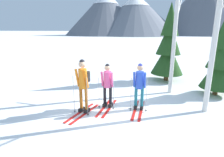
# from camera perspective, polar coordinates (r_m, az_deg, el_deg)

# --- Properties ---
(ground_plane) EXTENTS (400.00, 400.00, 0.00)m
(ground_plane) POSITION_cam_1_polar(r_m,az_deg,el_deg) (6.88, -0.94, -9.16)
(ground_plane) COLOR white
(skier_in_orange) EXTENTS (0.81, 1.71, 1.87)m
(skier_in_orange) POSITION_cam_1_polar(r_m,az_deg,el_deg) (6.29, -8.85, -1.29)
(skier_in_orange) COLOR red
(skier_in_orange) RESTS_ON ground
(skier_in_pink) EXTENTS (0.60, 1.66, 1.64)m
(skier_in_pink) POSITION_cam_1_polar(r_m,az_deg,el_deg) (6.69, -1.34, -1.51)
(skier_in_pink) COLOR red
(skier_in_pink) RESTS_ON ground
(skier_in_blue) EXTENTS (0.61, 1.75, 1.68)m
(skier_in_blue) POSITION_cam_1_polar(r_m,az_deg,el_deg) (6.57, 8.47, -1.75)
(skier_in_blue) COLOR red
(skier_in_blue) RESTS_ON ground
(pine_tree_near) EXTENTS (1.40, 1.40, 3.39)m
(pine_tree_near) POSITION_cam_1_polar(r_m,az_deg,el_deg) (9.06, 30.29, 4.97)
(pine_tree_near) COLOR #51381E
(pine_tree_near) RESTS_ON ground
(pine_tree_mid) EXTENTS (1.72, 1.72, 4.16)m
(pine_tree_mid) POSITION_cam_1_polar(r_m,az_deg,el_deg) (10.57, 16.99, 9.46)
(pine_tree_mid) COLOR #51381E
(pine_tree_mid) RESTS_ON ground
(birch_tree_tall) EXTENTS (0.91, 1.47, 5.29)m
(birch_tree_tall) POSITION_cam_1_polar(r_m,az_deg,el_deg) (6.87, 29.32, 12.53)
(birch_tree_tall) COLOR silver
(birch_tree_tall) RESTS_ON ground
(birch_tree_slender) EXTENTS (0.63, 1.24, 4.83)m
(birch_tree_slender) POSITION_cam_1_polar(r_m,az_deg,el_deg) (8.46, 18.72, 12.02)
(birch_tree_slender) COLOR silver
(birch_tree_slender) RESTS_ON ground
(mountain_ridge_distant) EXTENTS (81.70, 49.33, 24.88)m
(mountain_ridge_distant) POSITION_cam_1_polar(r_m,az_deg,el_deg) (88.12, 15.54, 19.81)
(mountain_ridge_distant) COLOR slate
(mountain_ridge_distant) RESTS_ON ground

